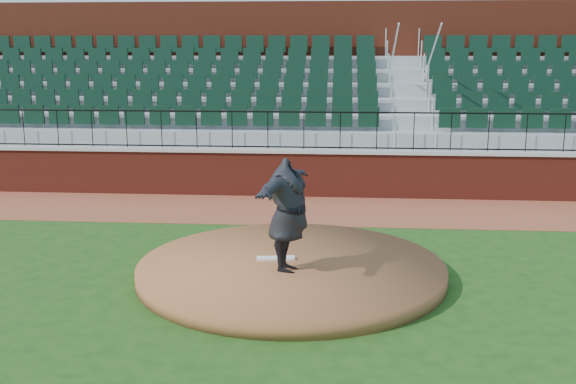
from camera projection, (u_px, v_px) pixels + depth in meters
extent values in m
plane|color=#1B4012|center=(281.00, 283.00, 11.71)|extent=(90.00, 90.00, 0.00)
cube|color=brown|center=(300.00, 209.00, 16.96)|extent=(34.00, 3.20, 0.01)
cube|color=maroon|center=(304.00, 174.00, 18.40)|extent=(34.00, 0.35, 1.20)
cube|color=#B7B7B7|center=(304.00, 151.00, 18.26)|extent=(34.00, 0.45, 0.10)
cube|color=maroon|center=(313.00, 84.00, 23.32)|extent=(34.00, 0.50, 5.50)
cylinder|color=brown|center=(291.00, 270.00, 12.04)|extent=(5.47, 5.47, 0.25)
cube|color=white|center=(276.00, 258.00, 12.20)|extent=(0.70, 0.27, 0.05)
imported|color=black|center=(288.00, 215.00, 11.40)|extent=(1.16, 2.50, 1.97)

